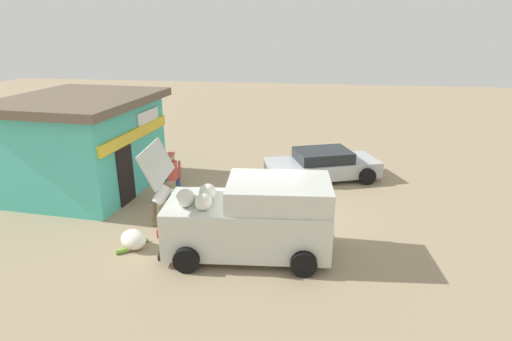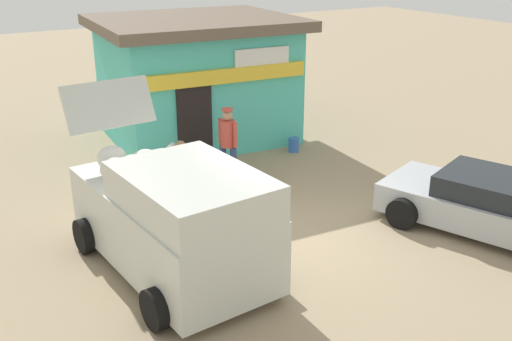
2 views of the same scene
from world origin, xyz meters
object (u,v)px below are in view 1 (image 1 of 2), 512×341
object	(u,v)px
delivery_van	(253,217)
customer_bending	(161,201)
paint_bucket	(171,172)
parked_sedan	(322,165)
unloaded_banana_pile	(133,240)
vendor_standing	(172,175)
storefront_bar	(84,143)

from	to	relation	value
delivery_van	customer_bending	xyz separation A→B (m)	(1.09, 2.82, -0.18)
paint_bucket	parked_sedan	bearing A→B (deg)	-83.85
delivery_van	parked_sedan	world-z (taller)	delivery_van
paint_bucket	customer_bending	bearing A→B (deg)	-164.14
customer_bending	unloaded_banana_pile	world-z (taller)	customer_bending
unloaded_banana_pile	delivery_van	bearing A→B (deg)	-85.49
unloaded_banana_pile	paint_bucket	bearing A→B (deg)	8.73
customer_bending	paint_bucket	distance (m)	4.27
delivery_van	parked_sedan	xyz separation A→B (m)	(5.77, -1.81, -0.45)
vendor_standing	customer_bending	world-z (taller)	vendor_standing
delivery_van	unloaded_banana_pile	distance (m)	3.24
parked_sedan	paint_bucket	distance (m)	5.82
storefront_bar	customer_bending	size ratio (longest dim) A/B	4.15
parked_sedan	storefront_bar	bearing A→B (deg)	104.91
customer_bending	paint_bucket	size ratio (longest dim) A/B	3.53
paint_bucket	unloaded_banana_pile	bearing A→B (deg)	-171.27
unloaded_banana_pile	paint_bucket	size ratio (longest dim) A/B	2.60
customer_bending	unloaded_banana_pile	bearing A→B (deg)	166.33
parked_sedan	unloaded_banana_pile	world-z (taller)	parked_sedan
storefront_bar	delivery_van	world-z (taller)	storefront_bar
parked_sedan	paint_bucket	bearing A→B (deg)	96.15
delivery_van	vendor_standing	world-z (taller)	delivery_van
storefront_bar	vendor_standing	bearing A→B (deg)	-104.64
parked_sedan	vendor_standing	world-z (taller)	vendor_standing
delivery_van	parked_sedan	size ratio (longest dim) A/B	1.03
delivery_van	vendor_standing	bearing A→B (deg)	48.53
delivery_van	customer_bending	distance (m)	3.03
storefront_bar	parked_sedan	xyz separation A→B (m)	(2.20, -8.27, -1.15)
storefront_bar	unloaded_banana_pile	distance (m)	5.26
delivery_van	unloaded_banana_pile	xyz separation A→B (m)	(-0.25, 3.14, -0.75)
parked_sedan	vendor_standing	distance (m)	5.75
delivery_van	paint_bucket	bearing A→B (deg)	37.65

